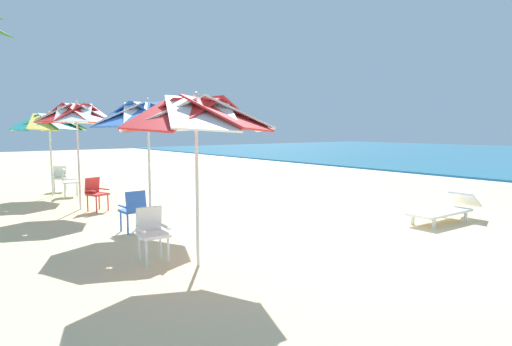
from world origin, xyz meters
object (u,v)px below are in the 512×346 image
plastic_chair_1 (133,208)px  plastic_chair_0 (152,231)px  beach_umbrella_2 (77,115)px  sun_lounger_1 (445,210)px  plastic_chair_3 (68,181)px  beach_umbrella_0 (196,116)px  beach_umbrella_1 (148,116)px  plastic_chair_4 (60,177)px  beach_umbrella_3 (49,123)px  plastic_chair_2 (96,192)px

plastic_chair_1 → plastic_chair_0: bearing=-14.4°
beach_umbrella_2 → sun_lounger_1: (6.71, 6.11, -2.19)m
plastic_chair_0 → plastic_chair_3: 7.90m
beach_umbrella_0 → beach_umbrella_1: 2.95m
beach_umbrella_0 → plastic_chair_4: 10.03m
beach_umbrella_0 → beach_umbrella_3: bearing=-179.6°
beach_umbrella_0 → plastic_chair_2: (-5.56, 0.21, -1.81)m
beach_umbrella_1 → plastic_chair_1: 1.94m
plastic_chair_0 → plastic_chair_2: (-4.87, 0.66, 0.00)m
plastic_chair_0 → plastic_chair_1: size_ratio=1.00×
plastic_chair_0 → beach_umbrella_1: size_ratio=0.31×
beach_umbrella_0 → plastic_chair_3: beach_umbrella_0 is taller
beach_umbrella_2 → plastic_chair_4: (-3.83, 0.43, -1.98)m
plastic_chair_2 → sun_lounger_1: bearing=43.1°
plastic_chair_2 → beach_umbrella_3: 3.87m
beach_umbrella_2 → plastic_chair_3: size_ratio=3.30×
plastic_chair_4 → plastic_chair_0: bearing=-5.1°
beach_umbrella_0 → beach_umbrella_1: bearing=169.7°
plastic_chair_1 → beach_umbrella_2: 3.85m
plastic_chair_0 → beach_umbrella_3: beach_umbrella_3 is taller
plastic_chair_3 → plastic_chair_0: bearing=-5.5°
plastic_chair_1 → sun_lounger_1: (3.41, 5.98, -0.22)m
plastic_chair_1 → sun_lounger_1: bearing=60.3°
plastic_chair_0 → beach_umbrella_2: beach_umbrella_2 is taller
plastic_chair_0 → plastic_chair_2: same height
plastic_chair_1 → plastic_chair_3: size_ratio=1.00×
plastic_chair_0 → beach_umbrella_3: bearing=177.4°
beach_umbrella_1 → plastic_chair_3: beach_umbrella_1 is taller
plastic_chair_1 → beach_umbrella_2: (-3.30, -0.13, 1.98)m
plastic_chair_1 → beach_umbrella_0: bearing=-1.7°
plastic_chair_0 → plastic_chair_1: same height
beach_umbrella_0 → sun_lounger_1: (0.69, 6.06, -2.02)m
plastic_chair_2 → beach_umbrella_3: size_ratio=0.33×
plastic_chair_4 → beach_umbrella_1: bearing=1.2°
beach_umbrella_2 → plastic_chair_2: size_ratio=3.30×
beach_umbrella_2 → beach_umbrella_3: bearing=-179.7°
plastic_chair_0 → beach_umbrella_1: (-2.22, 0.97, 1.88)m
beach_umbrella_2 → sun_lounger_1: bearing=42.3°
beach_umbrella_0 → plastic_chair_0: beach_umbrella_0 is taller
beach_umbrella_1 → plastic_chair_4: 7.21m
plastic_chair_0 → beach_umbrella_2: size_ratio=0.30×
beach_umbrella_0 → beach_umbrella_2: beach_umbrella_2 is taller
plastic_chair_1 → plastic_chair_3: bearing=177.8°
beach_umbrella_1 → plastic_chair_2: (-2.65, -0.31, -1.88)m
beach_umbrella_1 → beach_umbrella_3: beach_umbrella_1 is taller
plastic_chair_3 → sun_lounger_1: bearing=31.9°
beach_umbrella_1 → beach_umbrella_2: beach_umbrella_2 is taller
beach_umbrella_1 → sun_lounger_1: size_ratio=1.27×
beach_umbrella_1 → plastic_chair_3: bearing=-177.8°
beach_umbrella_1 → plastic_chair_0: bearing=-23.6°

